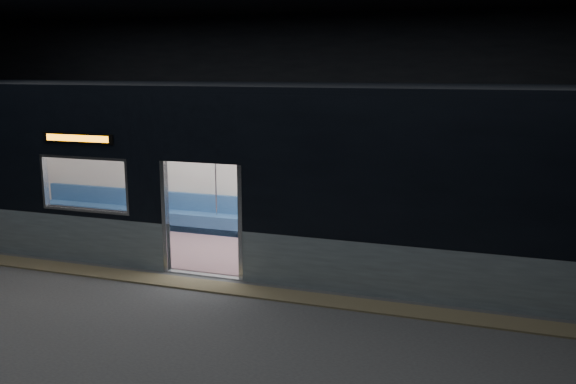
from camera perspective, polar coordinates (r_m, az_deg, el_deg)
The scene contains 7 objects.
station_floor at distance 10.26m, azimuth -10.49°, elevation -9.57°, with size 24.00×14.00×0.01m, color #47494C.
station_envelope at distance 9.57m, azimuth -11.32°, elevation 11.38°, with size 24.00×14.00×5.00m.
tactile_strip at distance 10.70m, azimuth -9.06°, elevation -8.49°, with size 22.80×0.50×0.03m, color #8C7F59.
metro_car at distance 11.99m, azimuth -4.95°, elevation 2.85°, with size 18.00×3.04×3.35m.
passenger at distance 12.21m, azimuth 18.34°, elevation -2.64°, with size 0.38×0.66×1.33m.
handbag at distance 12.03m, azimuth 18.41°, elevation -3.44°, with size 0.24×0.21×0.12m, color black.
transit_map at distance 12.87m, azimuth 2.18°, elevation 1.86°, with size 1.02×0.03×0.67m, color white.
Camera 1 is at (4.74, -8.32, 3.68)m, focal length 38.00 mm.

